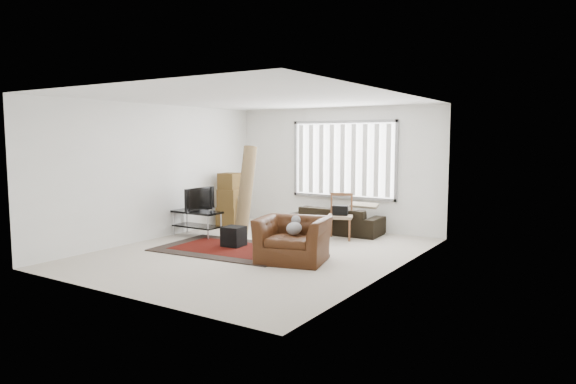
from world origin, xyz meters
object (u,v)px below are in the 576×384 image
sofa (337,216)px  side_chair (340,214)px  tv_stand (197,218)px  moving_boxes (230,202)px  armchair (293,236)px

sofa → side_chair: 0.66m
sofa → side_chair: size_ratio=2.12×
tv_stand → side_chair: size_ratio=1.15×
moving_boxes → sofa: moving_boxes is taller
tv_stand → armchair: size_ratio=0.79×
side_chair → armchair: 2.13m
moving_boxes → side_chair: moving_boxes is taller
sofa → armchair: bearing=99.5°
moving_boxes → armchair: size_ratio=0.92×
side_chair → armchair: size_ratio=0.68×
moving_boxes → armchair: 3.61m
tv_stand → moving_boxes: 1.28m
sofa → armchair: (0.56, -2.67, 0.05)m
side_chair → armchair: (0.21, -2.12, -0.08)m
side_chair → armchair: side_chair is taller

